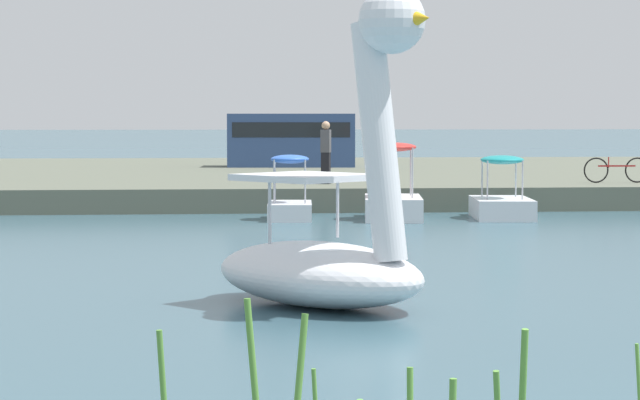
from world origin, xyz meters
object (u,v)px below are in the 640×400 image
object	(u,v)px
person_on_path	(326,151)
bicycle_parked	(617,170)
swan_boat	(331,235)
pedal_boat_red	(393,199)
parked_van	(291,138)
pedal_boat_blue	(290,201)
pedal_boat_teal	(502,200)

from	to	relation	value
person_on_path	bicycle_parked	size ratio (longest dim) A/B	0.91
swan_boat	person_on_path	distance (m)	17.51
pedal_boat_red	parked_van	distance (m)	15.47
pedal_boat_red	bicycle_parked	xyz separation A→B (m)	(6.43, 3.93, 0.46)
bicycle_parked	swan_boat	bearing A→B (deg)	-117.87
pedal_boat_blue	parked_van	world-z (taller)	parked_van
person_on_path	swan_boat	bearing A→B (deg)	-95.12
swan_boat	bicycle_parked	size ratio (longest dim) A/B	2.18
swan_boat	parked_van	bearing A→B (deg)	87.15
swan_boat	pedal_boat_teal	world-z (taller)	swan_boat
pedal_boat_teal	bicycle_parked	world-z (taller)	pedal_boat_teal
pedal_boat_blue	person_on_path	distance (m)	4.27
swan_boat	person_on_path	size ratio (longest dim) A/B	2.39
swan_boat	pedal_boat_blue	xyz separation A→B (m)	(0.38, 13.45, -0.46)
pedal_boat_teal	person_on_path	size ratio (longest dim) A/B	1.51
person_on_path	bicycle_parked	xyz separation A→B (m)	(7.57, -0.16, -0.49)
parked_van	pedal_boat_red	bearing A→B (deg)	-85.25
person_on_path	bicycle_parked	world-z (taller)	person_on_path
pedal_boat_teal	pedal_boat_red	size ratio (longest dim) A/B	0.97
swan_boat	pedal_boat_red	distance (m)	13.62
swan_boat	bicycle_parked	distance (m)	19.54
person_on_path	pedal_boat_blue	bearing A→B (deg)	-106.53
pedal_boat_red	person_on_path	xyz separation A→B (m)	(-1.15, 4.08, 0.96)
pedal_boat_blue	person_on_path	xyz separation A→B (m)	(1.18, 3.98, 0.99)
swan_boat	parked_van	distance (m)	28.76
pedal_boat_blue	bicycle_parked	xyz separation A→B (m)	(8.75, 3.83, 0.50)
pedal_boat_blue	bicycle_parked	distance (m)	9.57
pedal_boat_teal	person_on_path	distance (m)	5.51
pedal_boat_teal	pedal_boat_blue	distance (m)	4.84
swan_boat	pedal_boat_teal	xyz separation A→B (m)	(5.22, 13.43, -0.48)
swan_boat	pedal_boat_red	world-z (taller)	swan_boat
swan_boat	person_on_path	xyz separation A→B (m)	(1.56, 17.43, 0.53)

